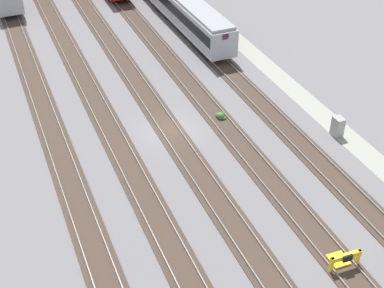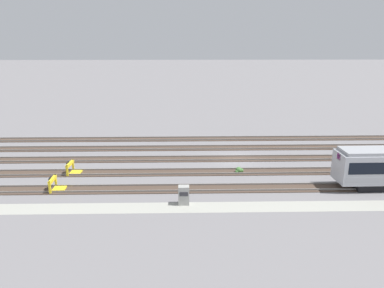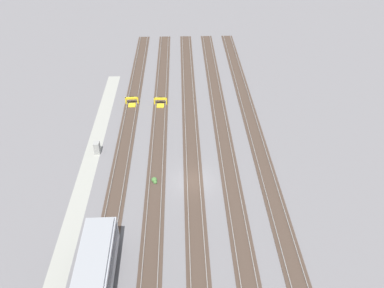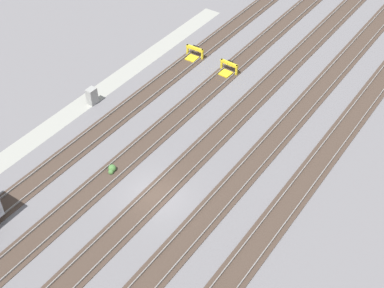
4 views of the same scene
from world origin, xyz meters
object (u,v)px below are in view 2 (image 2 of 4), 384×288
Objects in this scene: bumper_stop_near_inner_track at (73,169)px; electrical_cabinet at (184,195)px; bumper_stop_nearest_track at (56,185)px; weed_clump at (239,170)px.

bumper_stop_near_inner_track is 1.26× the size of electrical_cabinet.
bumper_stop_nearest_track reaches higher than weed_clump.
bumper_stop_near_inner_track is at bearing 179.48° from weed_clump.
weed_clump is at bearing -0.52° from bumper_stop_near_inner_track.
electrical_cabinet reaches higher than bumper_stop_near_inner_track.
bumper_stop_nearest_track is at bearing 164.38° from electrical_cabinet.
weed_clump is (17.04, -0.16, -0.27)m from bumper_stop_near_inner_track.
electrical_cabinet reaches higher than bumper_stop_nearest_track.
electrical_cabinet is (11.66, -3.26, 0.29)m from bumper_stop_nearest_track.
electrical_cabinet is (11.35, -7.60, 0.29)m from bumper_stop_near_inner_track.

